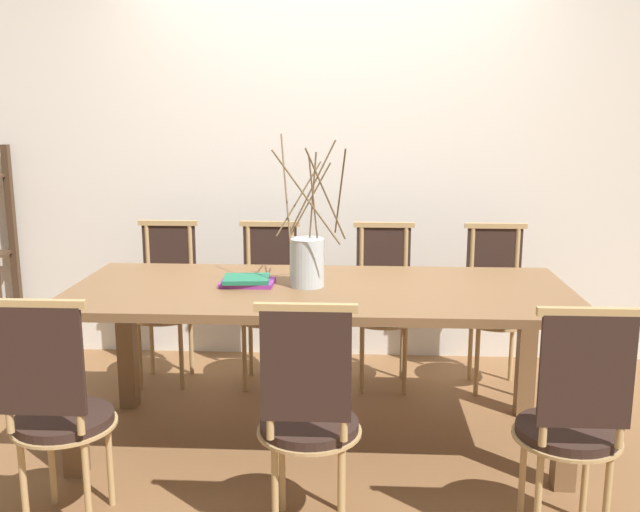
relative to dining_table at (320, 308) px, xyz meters
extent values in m
plane|color=brown|center=(0.00, 0.00, -0.68)|extent=(16.00, 16.00, 0.00)
cube|color=silver|center=(0.00, 1.30, 0.52)|extent=(12.00, 0.06, 2.39)
cube|color=brown|center=(0.00, 0.00, 0.08)|extent=(2.34, 0.96, 0.04)
cube|color=brown|center=(-1.06, -0.37, -0.31)|extent=(0.09, 0.09, 0.74)
cube|color=brown|center=(1.06, -0.37, -0.31)|extent=(0.09, 0.09, 0.74)
cube|color=brown|center=(-1.06, 0.37, -0.31)|extent=(0.09, 0.09, 0.74)
cube|color=brown|center=(1.06, 0.37, -0.31)|extent=(0.09, 0.09, 0.74)
cylinder|color=black|center=(-0.94, -0.74, -0.25)|extent=(0.37, 0.37, 0.04)
cylinder|color=tan|center=(-0.94, -0.74, -0.27)|extent=(0.40, 0.40, 0.01)
cylinder|color=tan|center=(-1.06, -0.62, -0.47)|extent=(0.03, 0.03, 0.41)
cylinder|color=tan|center=(-0.82, -0.62, -0.47)|extent=(0.03, 0.03, 0.41)
cylinder|color=tan|center=(-1.06, -0.86, -0.47)|extent=(0.03, 0.03, 0.41)
cylinder|color=tan|center=(-0.82, -0.86, -0.47)|extent=(0.03, 0.03, 0.41)
cylinder|color=tan|center=(-1.07, -0.90, 0.02)|extent=(0.03, 0.03, 0.50)
cylinder|color=tan|center=(-0.81, -0.90, 0.02)|extent=(0.03, 0.03, 0.50)
cube|color=black|center=(-0.94, -0.90, 0.05)|extent=(0.32, 0.02, 0.40)
cube|color=tan|center=(-0.94, -0.90, 0.26)|extent=(0.36, 0.03, 0.03)
cylinder|color=black|center=(0.00, -0.74, -0.25)|extent=(0.37, 0.37, 0.04)
cylinder|color=tan|center=(0.00, -0.74, -0.27)|extent=(0.40, 0.40, 0.01)
cylinder|color=tan|center=(-0.12, -0.62, -0.47)|extent=(0.03, 0.03, 0.41)
cylinder|color=tan|center=(0.12, -0.62, -0.47)|extent=(0.03, 0.03, 0.41)
cylinder|color=tan|center=(-0.12, -0.86, -0.47)|extent=(0.03, 0.03, 0.41)
cylinder|color=tan|center=(0.12, -0.86, -0.47)|extent=(0.03, 0.03, 0.41)
cylinder|color=tan|center=(-0.13, -0.90, 0.02)|extent=(0.03, 0.03, 0.50)
cylinder|color=tan|center=(0.13, -0.90, 0.02)|extent=(0.03, 0.03, 0.50)
cube|color=black|center=(0.00, -0.90, 0.05)|extent=(0.32, 0.02, 0.40)
cube|color=tan|center=(0.00, -0.90, 0.26)|extent=(0.36, 0.03, 0.03)
cylinder|color=black|center=(0.95, -0.74, -0.25)|extent=(0.37, 0.37, 0.04)
cylinder|color=tan|center=(0.95, -0.74, -0.27)|extent=(0.40, 0.40, 0.01)
cylinder|color=tan|center=(0.83, -0.62, -0.47)|extent=(0.03, 0.03, 0.41)
cylinder|color=tan|center=(1.07, -0.62, -0.47)|extent=(0.03, 0.03, 0.41)
cylinder|color=tan|center=(0.83, -0.86, -0.47)|extent=(0.03, 0.03, 0.41)
cylinder|color=tan|center=(1.07, -0.86, -0.47)|extent=(0.03, 0.03, 0.41)
cylinder|color=tan|center=(0.82, -0.90, 0.02)|extent=(0.03, 0.03, 0.50)
cylinder|color=tan|center=(1.08, -0.90, 0.02)|extent=(0.03, 0.03, 0.50)
cube|color=black|center=(0.95, -0.90, 0.05)|extent=(0.32, 0.02, 0.40)
cube|color=tan|center=(0.95, -0.90, 0.26)|extent=(0.36, 0.03, 0.03)
cylinder|color=black|center=(-0.95, 0.74, -0.25)|extent=(0.37, 0.37, 0.04)
cylinder|color=tan|center=(-0.95, 0.74, -0.27)|extent=(0.40, 0.40, 0.01)
cylinder|color=tan|center=(-0.83, 0.62, -0.47)|extent=(0.03, 0.03, 0.41)
cylinder|color=tan|center=(-1.07, 0.62, -0.47)|extent=(0.03, 0.03, 0.41)
cylinder|color=tan|center=(-0.83, 0.86, -0.47)|extent=(0.03, 0.03, 0.41)
cylinder|color=tan|center=(-1.07, 0.86, -0.47)|extent=(0.03, 0.03, 0.41)
cylinder|color=tan|center=(-0.82, 0.90, 0.02)|extent=(0.03, 0.03, 0.50)
cylinder|color=tan|center=(-1.08, 0.90, 0.02)|extent=(0.03, 0.03, 0.50)
cube|color=black|center=(-0.95, 0.90, 0.05)|extent=(0.32, 0.02, 0.40)
cube|color=tan|center=(-0.95, 0.90, 0.26)|extent=(0.36, 0.03, 0.03)
cylinder|color=black|center=(-0.35, 0.74, -0.25)|extent=(0.37, 0.37, 0.04)
cylinder|color=tan|center=(-0.35, 0.74, -0.27)|extent=(0.40, 0.40, 0.01)
cylinder|color=tan|center=(-0.23, 0.62, -0.47)|extent=(0.03, 0.03, 0.41)
cylinder|color=tan|center=(-0.47, 0.62, -0.47)|extent=(0.03, 0.03, 0.41)
cylinder|color=tan|center=(-0.23, 0.86, -0.47)|extent=(0.03, 0.03, 0.41)
cylinder|color=tan|center=(-0.47, 0.86, -0.47)|extent=(0.03, 0.03, 0.41)
cylinder|color=tan|center=(-0.22, 0.90, 0.02)|extent=(0.03, 0.03, 0.50)
cylinder|color=tan|center=(-0.48, 0.90, 0.02)|extent=(0.03, 0.03, 0.50)
cube|color=black|center=(-0.35, 0.90, 0.05)|extent=(0.32, 0.02, 0.40)
cube|color=tan|center=(-0.35, 0.90, 0.26)|extent=(0.36, 0.03, 0.03)
cylinder|color=black|center=(0.33, 0.74, -0.25)|extent=(0.37, 0.37, 0.04)
cylinder|color=tan|center=(0.33, 0.74, -0.27)|extent=(0.40, 0.40, 0.01)
cylinder|color=tan|center=(0.45, 0.62, -0.47)|extent=(0.03, 0.03, 0.41)
cylinder|color=tan|center=(0.20, 0.62, -0.47)|extent=(0.03, 0.03, 0.41)
cylinder|color=tan|center=(0.45, 0.86, -0.47)|extent=(0.03, 0.03, 0.41)
cylinder|color=tan|center=(0.20, 0.86, -0.47)|extent=(0.03, 0.03, 0.41)
cylinder|color=tan|center=(0.46, 0.90, 0.02)|extent=(0.03, 0.03, 0.50)
cylinder|color=tan|center=(0.20, 0.90, 0.02)|extent=(0.03, 0.03, 0.50)
cube|color=black|center=(0.33, 0.90, 0.05)|extent=(0.32, 0.02, 0.40)
cube|color=tan|center=(0.33, 0.90, 0.26)|extent=(0.36, 0.03, 0.03)
cylinder|color=black|center=(0.97, 0.74, -0.25)|extent=(0.37, 0.37, 0.04)
cylinder|color=tan|center=(0.97, 0.74, -0.27)|extent=(0.40, 0.40, 0.01)
cylinder|color=tan|center=(1.09, 0.62, -0.47)|extent=(0.03, 0.03, 0.41)
cylinder|color=tan|center=(0.85, 0.62, -0.47)|extent=(0.03, 0.03, 0.41)
cylinder|color=tan|center=(1.09, 0.86, -0.47)|extent=(0.03, 0.03, 0.41)
cylinder|color=tan|center=(0.85, 0.86, -0.47)|extent=(0.03, 0.03, 0.41)
cylinder|color=tan|center=(1.10, 0.90, 0.02)|extent=(0.03, 0.03, 0.50)
cylinder|color=tan|center=(0.84, 0.90, 0.02)|extent=(0.03, 0.03, 0.50)
cube|color=black|center=(0.97, 0.90, 0.05)|extent=(0.32, 0.02, 0.40)
cube|color=tan|center=(0.97, 0.90, 0.26)|extent=(0.36, 0.03, 0.03)
cylinder|color=#B2BCC1|center=(-0.06, 0.02, 0.22)|extent=(0.16, 0.16, 0.23)
cylinder|color=brown|center=(-0.05, -0.13, 0.54)|extent=(0.30, 0.03, 0.42)
cylinder|color=brown|center=(-0.04, 0.13, 0.55)|extent=(0.23, 0.04, 0.45)
cylinder|color=brown|center=(-0.16, -0.01, 0.57)|extent=(0.07, 0.20, 0.48)
cylinder|color=brown|center=(-0.03, 0.01, 0.52)|extent=(0.05, 0.07, 0.39)
cylinder|color=brown|center=(0.09, 0.05, 0.54)|extent=(0.06, 0.31, 0.43)
cylinder|color=brown|center=(-0.03, 0.04, 0.53)|extent=(0.04, 0.07, 0.40)
cylinder|color=brown|center=(-0.11, 0.13, 0.50)|extent=(0.21, 0.10, 0.35)
cylinder|color=brown|center=(-0.05, 0.12, 0.50)|extent=(0.20, 0.03, 0.35)
cylinder|color=brown|center=(0.03, -0.06, 0.54)|extent=(0.18, 0.20, 0.43)
cube|color=#842D8C|center=(-0.35, 0.03, 0.11)|extent=(0.25, 0.18, 0.02)
cube|color=#1E6B4C|center=(-0.35, 0.02, 0.13)|extent=(0.23, 0.20, 0.02)
cube|color=#422D1E|center=(-2.07, 1.21, 0.01)|extent=(0.04, 0.04, 1.37)
camera|label=1|loc=(0.18, -3.22, 0.92)|focal=40.00mm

